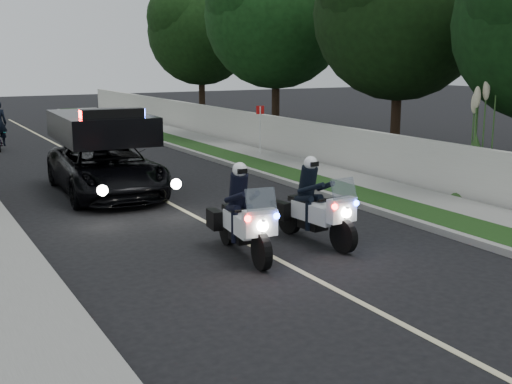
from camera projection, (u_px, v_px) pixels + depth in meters
ground at (357, 301)px, 10.50m from camera, size 120.00×120.00×0.00m
curb_right at (268, 176)px, 21.00m from camera, size 0.20×60.00×0.15m
grass_verge at (287, 174)px, 21.33m from camera, size 1.20×60.00×0.16m
sidewalk_right at (320, 171)px, 21.94m from camera, size 1.40×60.00×0.16m
property_wall at (345, 149)px, 22.28m from camera, size 0.22×60.00×1.50m
lane_marking at (146, 191)px, 19.08m from camera, size 0.12×50.00×0.01m
police_moto_left at (243, 256)px, 12.87m from camera, size 0.99×2.24×1.84m
police_moto_right at (314, 242)px, 13.81m from camera, size 0.96×2.21×1.82m
police_suv at (107, 194)px, 18.59m from camera, size 2.81×5.60×2.66m
bicycle at (0, 151)px, 27.20m from camera, size 0.71×1.59×0.81m
cyclist at (0, 151)px, 27.20m from camera, size 0.73×0.53×1.87m
sign_post at (260, 158)px, 25.28m from camera, size 0.37×0.37×2.06m
pampas_far at (472, 198)px, 18.16m from camera, size 1.44×1.44×3.93m
tree_right_c at (394, 161)px, 24.50m from camera, size 8.23×8.23×10.37m
tree_right_d at (275, 140)px, 30.81m from camera, size 8.22×8.22×10.91m
tree_right_e at (202, 123)px, 38.56m from camera, size 7.88×7.88×10.11m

